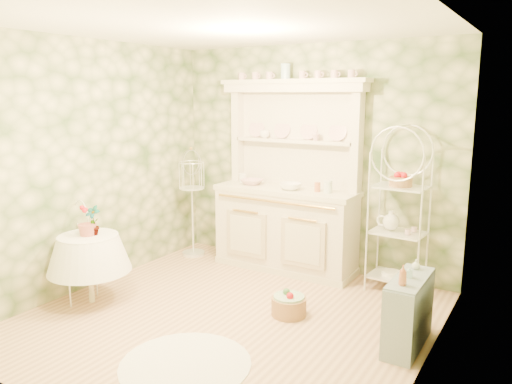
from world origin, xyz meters
The scene contains 22 objects.
floor centered at (0.00, 0.00, 0.00)m, with size 3.60×3.60×0.00m, color #D9B088.
ceiling centered at (0.00, 0.00, 2.70)m, with size 3.60×3.60×0.00m, color white.
wall_left centered at (-1.80, 0.00, 1.35)m, with size 3.60×3.60×0.00m, color beige.
wall_right centered at (1.80, 0.00, 1.35)m, with size 3.60×3.60×0.00m, color beige.
wall_back centered at (0.00, 1.80, 1.35)m, with size 3.60×3.60×0.00m, color beige.
wall_front centered at (0.00, -1.80, 1.35)m, with size 3.60×3.60×0.00m, color beige.
kitchen_dresser centered at (-0.20, 1.52, 1.15)m, with size 1.87×0.61×2.29m, color white.
bakers_rack centered at (1.16, 1.53, 0.84)m, with size 0.52×0.37×1.68m, color white.
side_shelf centered at (1.61, 0.34, 0.30)m, with size 0.26×0.71×0.61m, color #8696A3.
round_table centered at (-1.42, -0.43, 0.37)m, with size 0.67×0.67×0.74m, color white.
cafe_chair centered at (-1.68, -0.45, 0.48)m, with size 0.43×0.43×0.96m, color white.
birdcage_stand centered at (-1.50, 1.35, 0.76)m, with size 0.36×0.36×1.51m, color white.
floor_basket centered at (0.47, 0.35, 0.12)m, with size 0.38×0.38×0.25m, color #A87A4F.
lace_rug centered at (0.19, -0.88, 0.00)m, with size 1.05×1.05×0.01m, color white.
bowl_floral centered at (-0.67, 1.51, 1.02)m, with size 0.27×0.27×0.07m, color white.
bowl_white centered at (-0.10, 1.44, 1.02)m, with size 0.26×0.26×0.08m, color white.
cup_left centered at (-0.59, 1.68, 1.61)m, with size 0.12×0.12×0.10m, color white.
cup_right centered at (0.11, 1.66, 1.61)m, with size 0.09×0.09×0.08m, color white.
potted_geranium centered at (-1.38, -0.39, 0.85)m, with size 0.16×0.11×0.30m, color #3F7238.
bottle_amber centered at (1.59, 0.13, 0.68)m, with size 0.07×0.07×0.17m, color #B66841.
bottle_blue centered at (1.60, 0.32, 0.65)m, with size 0.05×0.05×0.10m, color #A8D0DE.
bottle_glass centered at (1.59, 0.56, 0.65)m, with size 0.07×0.07×0.09m, color silver.
Camera 1 is at (2.55, -3.69, 2.10)m, focal length 35.00 mm.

